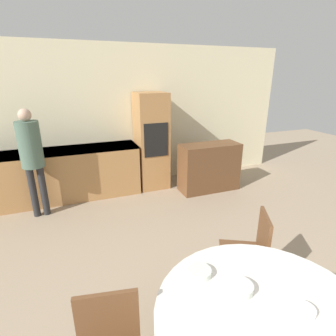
% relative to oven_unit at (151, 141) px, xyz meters
% --- Properties ---
extents(wall_back, '(6.71, 0.05, 2.60)m').
position_rel_oven_unit_xyz_m(wall_back, '(-0.43, 0.34, 0.41)').
color(wall_back, beige).
rests_on(wall_back, ground_plane).
extents(kitchen_counter, '(2.61, 0.60, 0.88)m').
position_rel_oven_unit_xyz_m(kitchen_counter, '(-1.62, -0.01, -0.43)').
color(kitchen_counter, '#AD7A47').
rests_on(kitchen_counter, ground_plane).
extents(oven_unit, '(0.55, 0.59, 1.78)m').
position_rel_oven_unit_xyz_m(oven_unit, '(0.00, 0.00, 0.00)').
color(oven_unit, '#AD7A47').
rests_on(oven_unit, ground_plane).
extents(sideboard, '(1.10, 0.45, 0.88)m').
position_rel_oven_unit_xyz_m(sideboard, '(0.94, -0.56, -0.45)').
color(sideboard, brown).
rests_on(sideboard, ground_plane).
extents(chair_far_right, '(0.54, 0.54, 0.86)m').
position_rel_oven_unit_xyz_m(chair_far_right, '(0.07, -2.91, -0.40)').
color(chair_far_right, brown).
rests_on(chair_far_right, ground_plane).
extents(person_standing, '(0.31, 0.31, 1.63)m').
position_rel_oven_unit_xyz_m(person_standing, '(-1.96, -0.50, 0.13)').
color(person_standing, '#262628').
rests_on(person_standing, ground_plane).
extents(bowl_near, '(0.12, 0.12, 0.04)m').
position_rel_oven_unit_xyz_m(bowl_near, '(-0.25, -3.78, -0.14)').
color(bowl_near, white).
rests_on(bowl_near, dining_table).
extents(bowl_centre, '(0.17, 0.17, 0.05)m').
position_rel_oven_unit_xyz_m(bowl_centre, '(-0.50, -3.49, -0.13)').
color(bowl_centre, silver).
rests_on(bowl_centre, dining_table).
extents(bowl_far, '(0.16, 0.16, 0.05)m').
position_rel_oven_unit_xyz_m(bowl_far, '(-0.68, -3.27, -0.14)').
color(bowl_far, silver).
rests_on(bowl_far, dining_table).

